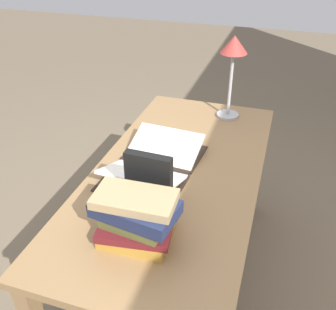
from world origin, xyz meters
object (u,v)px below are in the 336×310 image
Objects in this scene: book_stack_tall at (136,217)px; book_standing_upright at (149,184)px; open_book at (154,163)px; coffee_mug at (120,186)px; reading_lamp at (233,55)px.

book_stack_tall is 1.17× the size of book_standing_upright.
open_book is at bearing -168.34° from book_stack_tall.
book_stack_tall is 0.28m from coffee_mug.
coffee_mug is at bearing -19.09° from reading_lamp.
open_book is at bearing -19.81° from reading_lamp.
book_stack_tall is at bearing 15.78° from open_book.
book_standing_upright is at bearing -8.87° from reading_lamp.
book_stack_tall is 0.66× the size of reading_lamp.
book_standing_upright is 0.19m from coffee_mug.
open_book is 0.32m from book_standing_upright.
book_standing_upright is (-0.15, -0.01, 0.03)m from book_stack_tall.
open_book is 0.76m from reading_lamp.
reading_lamp is at bearing 164.31° from open_book.
book_standing_upright is (0.29, 0.09, 0.11)m from open_book.
book_stack_tall is at bearing -7.23° from reading_lamp.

